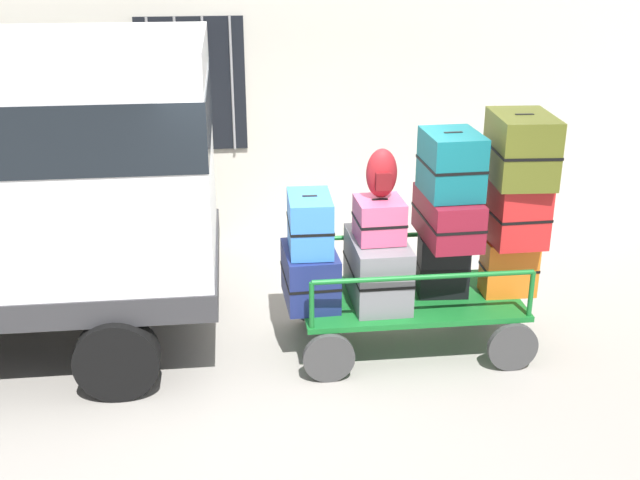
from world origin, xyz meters
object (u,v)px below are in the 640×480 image
at_px(suitcase_left_bottom, 310,276).
at_px(suitcase_midright_middle, 515,211).
at_px(suitcase_left_middle, 310,223).
at_px(suitcase_midright_bottom, 509,267).
at_px(luggage_cart, 409,307).
at_px(suitcase_midright_top, 521,148).
at_px(suitcase_midleft_bottom, 377,269).
at_px(suitcase_midleft_middle, 379,219).
at_px(suitcase_center_middle, 448,217).
at_px(suitcase_center_bottom, 443,266).
at_px(backpack, 382,174).
at_px(suitcase_center_top, 451,164).

distance_m(suitcase_left_bottom, suitcase_midright_middle, 1.91).
relative_size(suitcase_left_middle, suitcase_midright_bottom, 1.14).
relative_size(luggage_cart, suitcase_midright_bottom, 3.94).
bearing_deg(suitcase_midright_top, suitcase_midleft_bottom, 177.91).
bearing_deg(suitcase_left_bottom, suitcase_midleft_middle, -2.99).
height_order(suitcase_left_middle, suitcase_center_middle, suitcase_left_middle).
xyz_separation_m(suitcase_left_bottom, suitcase_center_bottom, (1.22, -0.01, 0.04)).
height_order(luggage_cart, suitcase_midright_middle, suitcase_midright_middle).
bearing_deg(backpack, suitcase_midright_top, -2.86).
xyz_separation_m(luggage_cart, suitcase_center_middle, (0.31, -0.03, 0.88)).
distance_m(suitcase_center_top, suitcase_midright_bottom, 1.17).
bearing_deg(suitcase_midright_top, suitcase_midright_bottom, 90.00).
xyz_separation_m(suitcase_midleft_middle, suitcase_midright_top, (1.22, -0.03, 0.61)).
bearing_deg(suitcase_center_top, suitcase_left_middle, 177.46).
distance_m(suitcase_left_bottom, suitcase_left_middle, 0.50).
xyz_separation_m(suitcase_midleft_middle, suitcase_midright_middle, (1.22, -0.02, 0.03)).
height_order(suitcase_midleft_bottom, suitcase_center_bottom, suitcase_midleft_bottom).
distance_m(suitcase_left_middle, suitcase_center_top, 1.33).
height_order(suitcase_center_middle, suitcase_midright_middle, suitcase_midright_middle).
distance_m(luggage_cart, suitcase_midright_middle, 1.29).
height_order(suitcase_center_middle, suitcase_midright_bottom, suitcase_center_middle).
height_order(luggage_cart, suitcase_midright_top, suitcase_midright_top).
xyz_separation_m(suitcase_midright_middle, backpack, (-1.20, 0.06, 0.37)).
xyz_separation_m(suitcase_center_bottom, suitcase_midright_bottom, (0.61, -0.04, -0.02)).
bearing_deg(suitcase_center_top, suitcase_midright_bottom, 0.66).
height_order(suitcase_midleft_middle, suitcase_midright_top, suitcase_midright_top).
relative_size(suitcase_center_top, backpack, 1.42).
distance_m(suitcase_left_bottom, suitcase_midright_bottom, 1.83).
xyz_separation_m(suitcase_midleft_bottom, suitcase_center_top, (0.61, -0.04, 0.97)).
height_order(suitcase_center_top, suitcase_midright_top, suitcase_midright_top).
xyz_separation_m(suitcase_midright_bottom, suitcase_midright_middle, (0.00, -0.01, 0.55)).
distance_m(suitcase_center_bottom, suitcase_midright_bottom, 0.61).
distance_m(suitcase_left_bottom, backpack, 1.12).
distance_m(suitcase_left_middle, suitcase_midright_middle, 1.83).
bearing_deg(suitcase_center_middle, suitcase_left_bottom, 177.37).
bearing_deg(suitcase_midright_top, suitcase_center_middle, 179.69).
relative_size(suitcase_left_middle, suitcase_midleft_middle, 1.33).
xyz_separation_m(suitcase_midleft_middle, suitcase_midright_bottom, (1.22, -0.02, -0.51)).
bearing_deg(suitcase_midright_bottom, backpack, 177.65).
relative_size(suitcase_left_bottom, suitcase_center_middle, 0.86).
distance_m(suitcase_center_middle, suitcase_midright_top, 0.86).
relative_size(suitcase_left_middle, suitcase_center_bottom, 1.05).
distance_m(luggage_cart, suitcase_center_middle, 0.94).
relative_size(suitcase_midleft_bottom, suitcase_midright_top, 1.17).
bearing_deg(suitcase_midleft_middle, suitcase_left_middle, 177.14).
bearing_deg(suitcase_midleft_middle, suitcase_midleft_bottom, 90.00).
bearing_deg(suitcase_center_middle, suitcase_midright_middle, -0.08).
xyz_separation_m(luggage_cart, suitcase_midright_bottom, (0.92, -0.02, 0.37)).
bearing_deg(backpack, suitcase_center_bottom, -1.24).
relative_size(suitcase_midright_bottom, suitcase_midright_middle, 0.86).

